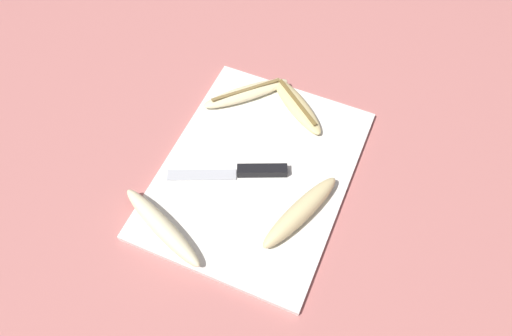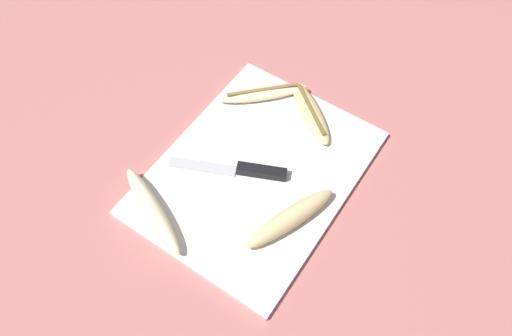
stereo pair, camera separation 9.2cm
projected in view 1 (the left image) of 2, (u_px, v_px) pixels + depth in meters
The scene contains 7 objects.
ground_plane at pixel (256, 174), 0.94m from camera, with size 4.00×4.00×0.00m, color #B76B66.
cutting_board at pixel (256, 173), 0.93m from camera, with size 0.44×0.33×0.01m.
knife at pixel (249, 173), 0.92m from camera, with size 0.11×0.21×0.02m.
banana_cream_curved at pixel (246, 93), 1.01m from camera, with size 0.16×0.16×0.02m.
banana_mellow_near at pixel (300, 212), 0.86m from camera, with size 0.19×0.10×0.03m.
banana_spotted_left at pixel (297, 105), 1.00m from camera, with size 0.13×0.16×0.02m.
banana_pale_long at pixel (162, 227), 0.85m from camera, with size 0.11×0.19×0.03m.
Camera 1 is at (-0.45, -0.19, 0.80)m, focal length 35.00 mm.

